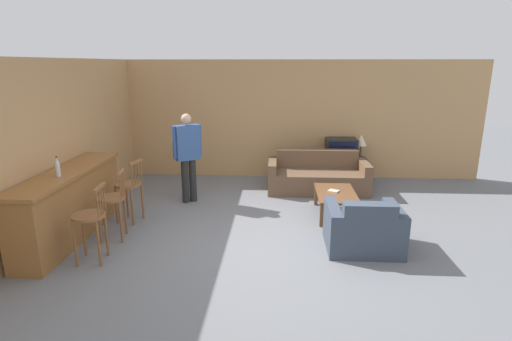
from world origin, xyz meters
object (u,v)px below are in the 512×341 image
at_px(couch_far, 317,177).
at_px(bottle, 58,167).
at_px(bar_chair_mid, 112,202).
at_px(coffee_table, 336,195).
at_px(bar_chair_far, 129,188).
at_px(tv, 341,148).
at_px(bar_chair_near, 90,221).
at_px(person_by_window, 188,153).
at_px(book_on_table, 334,191).
at_px(table_lamp, 361,141).
at_px(armchair_near, 363,230).
at_px(tv_unit, 340,169).

relative_size(couch_far, bottle, 7.13).
distance_m(bar_chair_mid, coffee_table, 3.58).
xyz_separation_m(bar_chair_far, tv, (3.77, 2.57, 0.16)).
bearing_deg(bar_chair_near, person_by_window, 72.51).
height_order(coffee_table, tv, tv).
xyz_separation_m(bar_chair_far, couch_far, (3.21, 1.84, -0.28)).
height_order(couch_far, book_on_table, couch_far).
bearing_deg(book_on_table, coffee_table, -53.97).
height_order(bottle, person_by_window, person_by_window).
bearing_deg(table_lamp, tv, -179.59).
distance_m(bar_chair_far, tv, 4.56).
distance_m(tv, person_by_window, 3.41).
distance_m(bar_chair_far, bottle, 1.25).
relative_size(bar_chair_mid, bar_chair_far, 1.00).
relative_size(bar_chair_mid, bottle, 3.70).
relative_size(coffee_table, person_by_window, 0.66).
height_order(bottle, book_on_table, bottle).
distance_m(armchair_near, table_lamp, 3.49).
xyz_separation_m(bottle, person_by_window, (1.35, 1.94, -0.21)).
bearing_deg(bar_chair_far, tv_unit, 34.37).
bearing_deg(bar_chair_mid, bar_chair_near, -89.99).
xyz_separation_m(armchair_near, coffee_table, (-0.21, 1.26, 0.07)).
relative_size(bar_chair_near, armchair_near, 1.03).
bearing_deg(bottle, coffee_table, 19.20).
bearing_deg(coffee_table, bar_chair_mid, -161.57).
bearing_deg(coffee_table, bar_chair_far, -172.34).
height_order(coffee_table, bottle, bottle).
relative_size(tv_unit, tv, 1.70).
height_order(couch_far, bottle, bottle).
xyz_separation_m(bar_chair_far, bottle, (-0.60, -0.93, 0.58)).
distance_m(bar_chair_far, tv_unit, 4.57).
xyz_separation_m(bar_chair_near, person_by_window, (0.75, 2.38, 0.37)).
bearing_deg(couch_far, tv_unit, 52.62).
xyz_separation_m(table_lamp, person_by_window, (-3.44, -1.57, 0.04)).
distance_m(bar_chair_near, bottle, 0.95).
bearing_deg(bar_chair_far, bar_chair_mid, -89.98).
distance_m(bottle, book_on_table, 4.27).
relative_size(bar_chair_far, book_on_table, 4.63).
bearing_deg(table_lamp, coffee_table, -110.63).
distance_m(bar_chair_mid, bottle, 0.88).
bearing_deg(table_lamp, bottle, -143.75).
distance_m(bar_chair_far, armchair_near, 3.70).
xyz_separation_m(bar_chair_far, armchair_near, (3.60, -0.81, -0.28)).
distance_m(tv_unit, table_lamp, 0.77).
xyz_separation_m(tv, bottle, (-4.36, -3.51, 0.42)).
relative_size(bar_chair_near, table_lamp, 1.95).
distance_m(bar_chair_near, coffee_table, 3.86).
height_order(armchair_near, person_by_window, person_by_window).
bearing_deg(book_on_table, armchair_near, -79.34).
xyz_separation_m(book_on_table, table_lamp, (0.84, 2.07, 0.48)).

